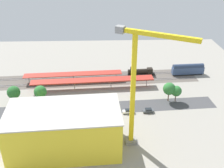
{
  "coord_description": "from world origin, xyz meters",
  "views": [
    {
      "loc": [
        -3.33,
        97.06,
        59.64
      ],
      "look_at": [
        -6.64,
        2.55,
        9.32
      ],
      "focal_mm": 42.91,
      "sensor_mm": 36.0,
      "label": 1
    }
  ],
  "objects_px": {
    "platform_canopy_near": "(93,80)",
    "street_tree_2": "(40,92)",
    "traffic_light": "(106,106)",
    "platform_canopy_far": "(73,74)",
    "street_tree_1": "(176,91)",
    "parked_car_1": "(128,111)",
    "tower_crane": "(137,84)",
    "passenger_coach": "(188,69)",
    "street_tree_4": "(41,92)",
    "street_tree_3": "(14,92)",
    "parked_car_2": "(111,111)",
    "parked_car_0": "(148,111)",
    "box_truck_0": "(31,120)",
    "parked_car_3": "(94,111)",
    "construction_building": "(65,130)",
    "street_tree_0": "(169,89)",
    "locomotive": "(142,72)"
  },
  "relations": [
    {
      "from": "parked_car_0",
      "to": "street_tree_3",
      "type": "relative_size",
      "value": 0.58
    },
    {
      "from": "parked_car_1",
      "to": "street_tree_4",
      "type": "distance_m",
      "value": 36.95
    },
    {
      "from": "street_tree_3",
      "to": "traffic_light",
      "type": "bearing_deg",
      "value": 164.52
    },
    {
      "from": "passenger_coach",
      "to": "street_tree_4",
      "type": "bearing_deg",
      "value": 19.25
    },
    {
      "from": "street_tree_2",
      "to": "street_tree_3",
      "type": "relative_size",
      "value": 1.03
    },
    {
      "from": "passenger_coach",
      "to": "parked_car_0",
      "type": "relative_size",
      "value": 3.72
    },
    {
      "from": "parked_car_3",
      "to": "parked_car_1",
      "type": "bearing_deg",
      "value": 176.16
    },
    {
      "from": "tower_crane",
      "to": "street_tree_0",
      "type": "height_order",
      "value": "tower_crane"
    },
    {
      "from": "street_tree_0",
      "to": "street_tree_2",
      "type": "bearing_deg",
      "value": -0.51
    },
    {
      "from": "platform_canopy_near",
      "to": "traffic_light",
      "type": "height_order",
      "value": "traffic_light"
    },
    {
      "from": "parked_car_1",
      "to": "street_tree_1",
      "type": "bearing_deg",
      "value": -158.15
    },
    {
      "from": "street_tree_2",
      "to": "traffic_light",
      "type": "height_order",
      "value": "street_tree_2"
    },
    {
      "from": "passenger_coach",
      "to": "parked_car_2",
      "type": "distance_m",
      "value": 51.59
    },
    {
      "from": "street_tree_1",
      "to": "street_tree_3",
      "type": "bearing_deg",
      "value": -1.18
    },
    {
      "from": "construction_building",
      "to": "tower_crane",
      "type": "bearing_deg",
      "value": -179.74
    },
    {
      "from": "platform_canopy_far",
      "to": "parked_car_1",
      "type": "height_order",
      "value": "platform_canopy_far"
    },
    {
      "from": "locomotive",
      "to": "platform_canopy_far",
      "type": "bearing_deg",
      "value": 8.46
    },
    {
      "from": "construction_building",
      "to": "parked_car_1",
      "type": "bearing_deg",
      "value": -142.28
    },
    {
      "from": "parked_car_1",
      "to": "parked_car_2",
      "type": "relative_size",
      "value": 1.04
    },
    {
      "from": "parked_car_3",
      "to": "street_tree_0",
      "type": "xyz_separation_m",
      "value": [
        -31.03,
        -7.78,
        5.05
      ]
    },
    {
      "from": "street_tree_0",
      "to": "traffic_light",
      "type": "bearing_deg",
      "value": 19.95
    },
    {
      "from": "tower_crane",
      "to": "box_truck_0",
      "type": "relative_size",
      "value": 4.07
    },
    {
      "from": "locomotive",
      "to": "parked_car_1",
      "type": "distance_m",
      "value": 34.97
    },
    {
      "from": "construction_building",
      "to": "platform_canopy_near",
      "type": "bearing_deg",
      "value": -104.12
    },
    {
      "from": "platform_canopy_near",
      "to": "street_tree_3",
      "type": "height_order",
      "value": "street_tree_3"
    },
    {
      "from": "platform_canopy_near",
      "to": "street_tree_2",
      "type": "relative_size",
      "value": 7.22
    },
    {
      "from": "parked_car_0",
      "to": "street_tree_2",
      "type": "height_order",
      "value": "street_tree_2"
    },
    {
      "from": "parked_car_2",
      "to": "platform_canopy_near",
      "type": "bearing_deg",
      "value": -68.83
    },
    {
      "from": "parked_car_0",
      "to": "tower_crane",
      "type": "relative_size",
      "value": 0.11
    },
    {
      "from": "traffic_light",
      "to": "platform_canopy_near",
      "type": "bearing_deg",
      "value": -75.27
    },
    {
      "from": "parked_car_1",
      "to": "tower_crane",
      "type": "relative_size",
      "value": 0.12
    },
    {
      "from": "passenger_coach",
      "to": "platform_canopy_far",
      "type": "bearing_deg",
      "value": 5.02
    },
    {
      "from": "construction_building",
      "to": "street_tree_0",
      "type": "bearing_deg",
      "value": -148.31
    },
    {
      "from": "platform_canopy_far",
      "to": "street_tree_3",
      "type": "relative_size",
      "value": 6.24
    },
    {
      "from": "street_tree_2",
      "to": "street_tree_0",
      "type": "bearing_deg",
      "value": 179.49
    },
    {
      "from": "platform_canopy_far",
      "to": "tower_crane",
      "type": "height_order",
      "value": "tower_crane"
    },
    {
      "from": "parked_car_1",
      "to": "box_truck_0",
      "type": "distance_m",
      "value": 36.87
    },
    {
      "from": "parked_car_0",
      "to": "street_tree_4",
      "type": "height_order",
      "value": "street_tree_4"
    },
    {
      "from": "platform_canopy_near",
      "to": "street_tree_4",
      "type": "bearing_deg",
      "value": 28.59
    },
    {
      "from": "parked_car_0",
      "to": "parked_car_2",
      "type": "relative_size",
      "value": 0.96
    },
    {
      "from": "construction_building",
      "to": "street_tree_0",
      "type": "height_order",
      "value": "construction_building"
    },
    {
      "from": "locomotive",
      "to": "street_tree_3",
      "type": "bearing_deg",
      "value": 23.02
    },
    {
      "from": "passenger_coach",
      "to": "parked_car_3",
      "type": "xyz_separation_m",
      "value": [
        46.45,
        32.69,
        -2.29
      ]
    },
    {
      "from": "box_truck_0",
      "to": "street_tree_1",
      "type": "relative_size",
      "value": 1.34
    },
    {
      "from": "platform_canopy_near",
      "to": "parked_car_0",
      "type": "height_order",
      "value": "platform_canopy_near"
    },
    {
      "from": "parked_car_1",
      "to": "street_tree_3",
      "type": "height_order",
      "value": "street_tree_3"
    },
    {
      "from": "platform_canopy_far",
      "to": "street_tree_1",
      "type": "bearing_deg",
      "value": 155.54
    },
    {
      "from": "traffic_light",
      "to": "platform_canopy_far",
      "type": "bearing_deg",
      "value": -62.43
    },
    {
      "from": "parked_car_1",
      "to": "parked_car_0",
      "type": "bearing_deg",
      "value": -178.06
    },
    {
      "from": "platform_canopy_far",
      "to": "parked_car_1",
      "type": "bearing_deg",
      "value": 130.23
    }
  ]
}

